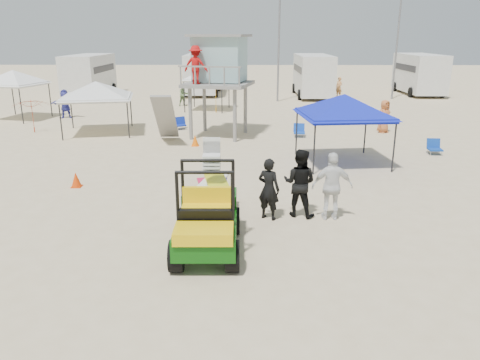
{
  "coord_description": "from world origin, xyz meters",
  "views": [
    {
      "loc": [
        0.65,
        -8.29,
        4.83
      ],
      "look_at": [
        0.5,
        3.0,
        1.3
      ],
      "focal_mm": 35.0,
      "sensor_mm": 36.0,
      "label": 1
    }
  ],
  "objects_px": {
    "surf_trailer": "(213,188)",
    "canopy_blue": "(345,98)",
    "utility_cart": "(206,213)",
    "lifeguard_tower": "(216,63)",
    "man_left": "(269,189)"
  },
  "relations": [
    {
      "from": "lifeguard_tower",
      "to": "man_left",
      "type": "bearing_deg",
      "value": -79.47
    },
    {
      "from": "utility_cart",
      "to": "man_left",
      "type": "relative_size",
      "value": 1.59
    },
    {
      "from": "surf_trailer",
      "to": "lifeguard_tower",
      "type": "xyz_separation_m",
      "value": [
        -0.52,
        10.65,
        2.73
      ]
    },
    {
      "from": "surf_trailer",
      "to": "canopy_blue",
      "type": "bearing_deg",
      "value": 50.33
    },
    {
      "from": "surf_trailer",
      "to": "utility_cart",
      "type": "bearing_deg",
      "value": -90.21
    },
    {
      "from": "utility_cart",
      "to": "lifeguard_tower",
      "type": "distance_m",
      "value": 13.25
    },
    {
      "from": "canopy_blue",
      "to": "man_left",
      "type": "bearing_deg",
      "value": -117.86
    },
    {
      "from": "lifeguard_tower",
      "to": "canopy_blue",
      "type": "relative_size",
      "value": 1.38
    },
    {
      "from": "canopy_blue",
      "to": "surf_trailer",
      "type": "bearing_deg",
      "value": -129.67
    },
    {
      "from": "surf_trailer",
      "to": "man_left",
      "type": "xyz_separation_m",
      "value": [
        1.51,
        -0.3,
        0.07
      ]
    },
    {
      "from": "surf_trailer",
      "to": "canopy_blue",
      "type": "height_order",
      "value": "canopy_blue"
    },
    {
      "from": "utility_cart",
      "to": "lifeguard_tower",
      "type": "relative_size",
      "value": 0.57
    },
    {
      "from": "canopy_blue",
      "to": "utility_cart",
      "type": "bearing_deg",
      "value": -120.33
    },
    {
      "from": "surf_trailer",
      "to": "canopy_blue",
      "type": "xyz_separation_m",
      "value": [
        4.61,
        5.56,
        1.75
      ]
    },
    {
      "from": "man_left",
      "to": "lifeguard_tower",
      "type": "distance_m",
      "value": 11.45
    }
  ]
}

